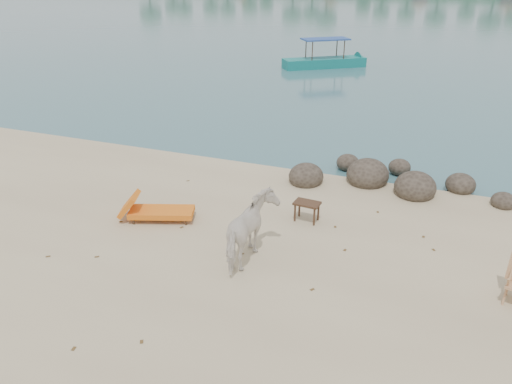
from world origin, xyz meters
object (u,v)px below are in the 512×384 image
side_table (307,213)px  boat_near (325,43)px  cow (251,232)px  boulders (383,180)px  lounge_chair (161,210)px

side_table → boat_near: size_ratio=0.11×
side_table → cow: bearing=-100.7°
cow → boat_near: bearing=-81.6°
boat_near → cow: bearing=-115.8°
cow → side_table: bearing=-107.3°
boulders → side_table: bearing=-116.2°
cow → boat_near: (-4.10, 22.72, 0.69)m
cow → side_table: size_ratio=2.76×
cow → boat_near: boat_near is taller
side_table → lounge_chair: 3.68m
boulders → side_table: 3.34m
boat_near → boulders: bearing=-106.5°
boulders → lounge_chair: 6.52m
boulders → boat_near: size_ratio=1.06×
boulders → lounge_chair: size_ratio=3.09×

